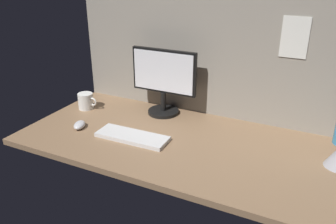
# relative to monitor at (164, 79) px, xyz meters

# --- Properties ---
(ground_plane) EXTENTS (1.80, 0.80, 0.03)m
(ground_plane) POSITION_rel_monitor_xyz_m (0.32, -0.25, -0.22)
(ground_plane) COLOR #8C6B4C
(cubicle_wall_back) EXTENTS (1.80, 0.06, 0.67)m
(cubicle_wall_back) POSITION_rel_monitor_xyz_m (0.32, 0.12, 0.13)
(cubicle_wall_back) COLOR gray
(cubicle_wall_back) RESTS_ON ground_plane
(monitor) EXTENTS (0.39, 0.18, 0.38)m
(monitor) POSITION_rel_monitor_xyz_m (0.00, 0.00, 0.00)
(monitor) COLOR black
(monitor) RESTS_ON ground_plane
(keyboard) EXTENTS (0.37, 0.14, 0.02)m
(keyboard) POSITION_rel_monitor_xyz_m (0.00, -0.36, -0.20)
(keyboard) COLOR silver
(keyboard) RESTS_ON ground_plane
(mouse) EXTENTS (0.09, 0.11, 0.03)m
(mouse) POSITION_rel_monitor_xyz_m (-0.31, -0.38, -0.19)
(mouse) COLOR silver
(mouse) RESTS_ON ground_plane
(mug_ceramic_white) EXTENTS (0.12, 0.09, 0.10)m
(mug_ceramic_white) POSITION_rel_monitor_xyz_m (-0.45, -0.15, -0.16)
(mug_ceramic_white) COLOR white
(mug_ceramic_white) RESTS_ON ground_plane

